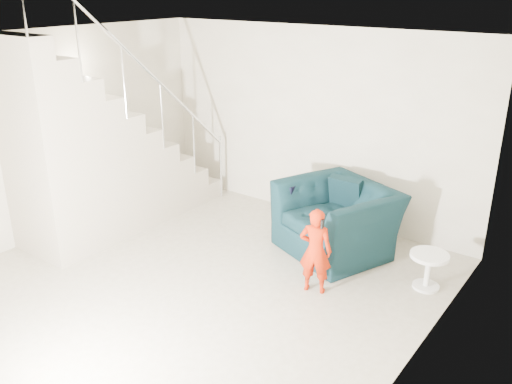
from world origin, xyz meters
TOP-DOWN VIEW (x-y plane):
  - floor at (0.00, 0.00)m, footprint 5.50×5.50m
  - ceiling at (0.00, 0.00)m, footprint 5.50×5.50m
  - back_wall at (0.00, 2.75)m, footprint 5.00×0.00m
  - left_wall at (-2.50, 0.00)m, footprint 0.00×5.50m
  - right_wall at (2.50, 0.00)m, footprint 0.00×5.50m
  - armchair at (0.90, 1.89)m, footprint 1.67×1.57m
  - toddler at (1.18, 0.90)m, footprint 0.41×0.33m
  - side_table at (2.17, 1.70)m, footprint 0.43×0.43m
  - staircase at (-2.00, 0.55)m, footprint 1.02×3.03m
  - cushion at (0.83, 2.25)m, footprint 0.44×0.21m
  - throw at (0.33, 1.90)m, footprint 0.05×0.45m
  - phone at (1.27, 0.85)m, footprint 0.03×0.05m

SIDE VIEW (x-z plane):
  - floor at x=0.00m, z-range 0.00..0.00m
  - side_table at x=2.17m, z-range 0.07..0.50m
  - armchair at x=0.90m, z-range 0.00..0.87m
  - toddler at x=1.18m, z-range 0.00..0.99m
  - throw at x=0.33m, z-range 0.29..0.80m
  - cushion at x=0.83m, z-range 0.46..0.89m
  - phone at x=1.27m, z-range 0.81..0.91m
  - staircase at x=-2.00m, z-range -0.86..2.76m
  - left_wall at x=-2.50m, z-range -1.40..4.10m
  - right_wall at x=2.50m, z-range -1.40..4.10m
  - back_wall at x=0.00m, z-range -1.15..3.85m
  - ceiling at x=0.00m, z-range 2.70..2.70m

